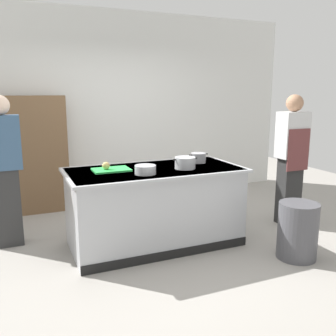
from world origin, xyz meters
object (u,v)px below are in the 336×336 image
mixing_bowl (145,170)px  person_guest (5,168)px  onion (106,166)px  bookshelf (28,156)px  stock_pot (185,163)px  trash_bin (298,231)px  sauce_pan (198,158)px  person_chef (291,157)px

mixing_bowl → person_guest: 1.62m
onion → person_guest: 1.16m
mixing_bowl → bookshelf: 2.29m
stock_pot → trash_bin: stock_pot is taller
stock_pot → sauce_pan: bearing=40.2°
person_chef → stock_pot: bearing=82.8°
sauce_pan → person_chef: bearing=-7.6°
onion → sauce_pan: size_ratio=0.34×
onion → mixing_bowl: 0.46m
mixing_bowl → trash_bin: mixing_bowl is taller
stock_pot → sauce_pan: 0.40m
mixing_bowl → person_guest: bearing=147.7°
sauce_pan → person_chef: 1.30m
person_guest → bookshelf: size_ratio=1.01×
mixing_bowl → bookshelf: bookshelf is taller
person_guest → person_chef: bearing=87.8°
trash_bin → bookshelf: bookshelf is taller
person_guest → trash_bin: bearing=69.6°
mixing_bowl → person_guest: (-1.37, 0.86, -0.04)m
trash_bin → sauce_pan: bearing=120.7°
sauce_pan → person_guest: bearing=166.7°
sauce_pan → trash_bin: (0.64, -1.07, -0.66)m
stock_pot → person_chef: size_ratio=0.17×
sauce_pan → bookshelf: size_ratio=0.15×
stock_pot → onion: bearing=165.9°
mixing_bowl → person_chef: bearing=4.8°
person_chef → mixing_bowl: bearing=84.5°
person_chef → person_guest: size_ratio=1.00×
bookshelf → onion: bearing=-67.1°
sauce_pan → mixing_bowl: 0.88m
onion → person_guest: person_guest is taller
person_guest → bookshelf: 1.19m
person_guest → mixing_bowl: bearing=66.8°
stock_pot → mixing_bowl: (-0.51, -0.09, -0.02)m
person_chef → person_guest: (-3.47, 0.69, -0.00)m
sauce_pan → mixing_bowl: bearing=-156.9°
sauce_pan → person_guest: person_guest is taller
mixing_bowl → bookshelf: size_ratio=0.13×
onion → person_guest: (-1.02, 0.56, -0.05)m
sauce_pan → bookshelf: bookshelf is taller
bookshelf → person_chef: bearing=-30.1°
stock_pot → bookshelf: size_ratio=0.18×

